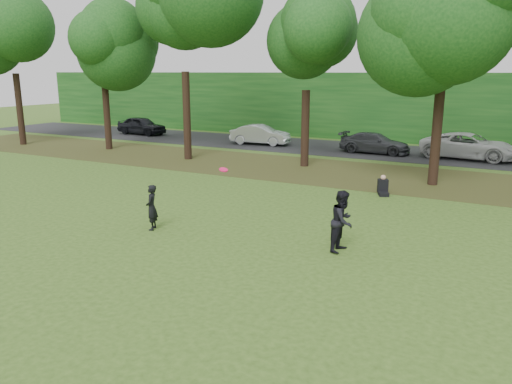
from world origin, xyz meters
TOP-DOWN VIEW (x-y plane):
  - ground at (0.00, 0.00)m, footprint 120.00×120.00m
  - leaf_litter at (0.00, 13.00)m, footprint 60.00×7.00m
  - street at (0.00, 21.00)m, footprint 70.00×7.00m
  - far_hedge at (0.00, 27.00)m, footprint 70.00×3.00m
  - player_left at (-3.15, 1.02)m, footprint 0.56×0.65m
  - player_right at (3.02, 1.97)m, footprint 0.77×0.94m
  - parked_cars at (-1.10, 20.37)m, footprint 41.99×3.11m
  - frisbee at (-0.57, 1.33)m, footprint 0.37×0.38m
  - seated_person at (2.42, 9.36)m, footprint 0.66×0.83m
  - tree_line at (-0.34, 12.94)m, footprint 55.30×7.90m

SIDE VIEW (x-z plane):
  - ground at x=0.00m, z-range 0.00..0.00m
  - leaf_litter at x=0.00m, z-range 0.00..0.01m
  - street at x=0.00m, z-range 0.00..0.02m
  - seated_person at x=2.42m, z-range -0.10..0.73m
  - parked_cars at x=-1.10m, z-range -0.03..1.49m
  - player_left at x=-3.15m, z-range 0.00..1.50m
  - player_right at x=3.02m, z-range 0.00..1.80m
  - frisbee at x=-0.57m, z-range 2.14..2.25m
  - far_hedge at x=0.00m, z-range 0.00..5.00m
  - tree_line at x=-0.34m, z-range 1.69..14.00m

